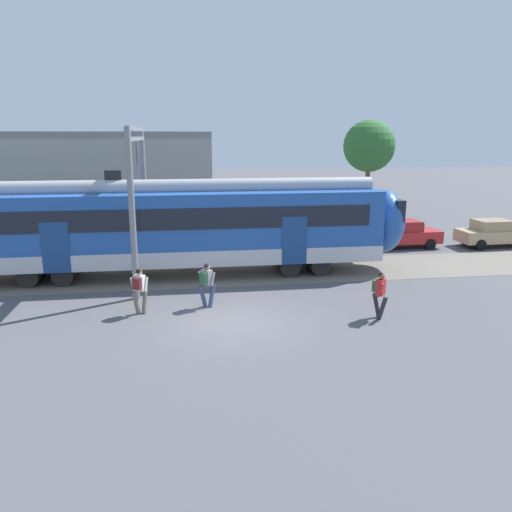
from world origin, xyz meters
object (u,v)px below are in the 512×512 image
object	(u,v)px
pedestrian_white	(139,287)
pedestrian_grey	(207,281)
pedestrian_red	(380,291)
parked_car_red	(403,234)
parked_car_tan	(493,233)

from	to	relation	value
pedestrian_white	pedestrian_grey	xyz separation A→B (m)	(2.38, 0.40, 0.00)
pedestrian_red	parked_car_red	bearing A→B (deg)	62.04
pedestrian_white	parked_car_tan	xyz separation A→B (m)	(19.00, 8.48, -0.21)
parked_car_red	parked_car_tan	xyz separation A→B (m)	(5.16, -0.51, 0.00)
pedestrian_grey	parked_car_red	distance (m)	14.33
pedestrian_grey	parked_car_red	bearing A→B (deg)	36.85
pedestrian_red	parked_car_red	xyz separation A→B (m)	(5.63, 10.61, -0.21)
parked_car_tan	parked_car_red	bearing A→B (deg)	174.35
pedestrian_white	pedestrian_grey	world-z (taller)	same
pedestrian_red	parked_car_tan	size ratio (longest dim) A/B	0.41
pedestrian_white	pedestrian_grey	bearing A→B (deg)	9.46
pedestrian_red	parked_car_red	size ratio (longest dim) A/B	0.41
pedestrian_grey	parked_car_tan	bearing A→B (deg)	25.93
pedestrian_grey	pedestrian_red	world-z (taller)	same
parked_car_red	pedestrian_red	bearing A→B (deg)	-117.96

